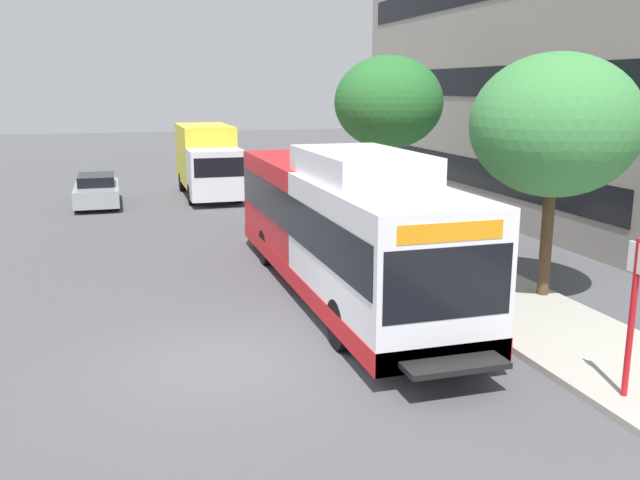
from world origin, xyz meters
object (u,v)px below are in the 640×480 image
transit_bus (340,226)px  street_tree_near_stop (555,126)px  street_tree_mid_block (389,103)px  parked_car_far_lane (97,190)px  bus_stop_sign_pole (633,306)px  box_truck_background (207,159)px

transit_bus → street_tree_near_stop: 5.49m
transit_bus → street_tree_mid_block: bearing=59.7°
street_tree_near_stop → parked_car_far_lane: size_ratio=1.26×
street_tree_near_stop → street_tree_mid_block: (-0.46, 8.89, 0.32)m
bus_stop_sign_pole → box_truck_background: bearing=98.7°
street_tree_near_stop → box_truck_background: size_ratio=0.81×
street_tree_near_stop → bus_stop_sign_pole: bearing=-111.3°
box_truck_background → bus_stop_sign_pole: bearing=-81.3°
transit_bus → bus_stop_sign_pole: size_ratio=4.71×
street_tree_mid_block → parked_car_far_lane: street_tree_mid_block is taller
bus_stop_sign_pole → parked_car_far_lane: bus_stop_sign_pole is taller
transit_bus → bus_stop_sign_pole: (2.51, -7.08, -0.05)m
transit_bus → box_truck_background: size_ratio=1.75×
bus_stop_sign_pole → box_truck_background: 23.71m
box_truck_background → transit_bus: bearing=-86.2°
bus_stop_sign_pole → street_tree_near_stop: (2.01, 5.17, 2.50)m
bus_stop_sign_pole → box_truck_background: (-3.59, 23.43, 0.09)m
bus_stop_sign_pole → parked_car_far_lane: (-8.53, 22.20, -0.99)m
street_tree_near_stop → box_truck_background: 19.26m
transit_bus → street_tree_mid_block: 8.53m
street_tree_mid_block → parked_car_far_lane: (-10.09, 8.14, -3.81)m
street_tree_mid_block → box_truck_background: size_ratio=0.85×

